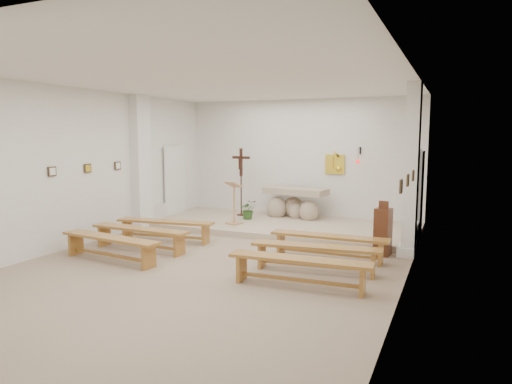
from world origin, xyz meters
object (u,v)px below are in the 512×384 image
at_px(donation_pedestal, 383,231).
at_px(bench_right_front, 329,241).
at_px(bench_left_front, 165,226).
at_px(bench_right_third, 299,265).
at_px(lectern, 234,203).
at_px(crucifix_stand, 241,177).
at_px(bench_right_second, 316,252).
at_px(bench_left_second, 140,233).
at_px(altar, 295,205).
at_px(bench_left_third, 110,243).

distance_m(donation_pedestal, bench_right_front, 1.21).
xyz_separation_m(bench_left_front, bench_right_third, (3.90, -1.86, 0.00)).
height_order(lectern, crucifix_stand, crucifix_stand).
bearing_deg(bench_right_third, bench_right_second, 86.92).
relative_size(lectern, bench_right_third, 0.49).
height_order(lectern, bench_right_front, lectern).
distance_m(crucifix_stand, bench_right_second, 5.37).
relative_size(bench_right_front, bench_right_third, 0.99).
bearing_deg(bench_left_second, lectern, 74.48).
relative_size(bench_right_front, bench_left_second, 1.00).
xyz_separation_m(crucifix_stand, bench_right_second, (3.43, -4.04, -0.90)).
bearing_deg(bench_left_second, altar, 67.02).
bearing_deg(bench_left_third, altar, 75.67).
bearing_deg(bench_left_second, bench_right_front, 15.19).
xyz_separation_m(altar, bench_left_third, (-2.01, -5.27, -0.13)).
height_order(bench_left_second, bench_left_third, same).
bearing_deg(bench_right_third, lectern, 126.24).
height_order(crucifix_stand, bench_left_third, crucifix_stand).
distance_m(donation_pedestal, bench_left_front, 4.89).
xyz_separation_m(altar, crucifix_stand, (-1.54, -0.31, 0.77)).
bearing_deg(lectern, donation_pedestal, 1.13).
distance_m(crucifix_stand, bench_right_third, 6.10).
xyz_separation_m(bench_right_front, bench_left_third, (-3.90, -1.86, 0.00)).
xyz_separation_m(bench_left_second, bench_right_second, (3.90, -0.00, 0.00)).
height_order(bench_left_front, bench_right_front, same).
distance_m(lectern, bench_right_third, 4.80).
height_order(bench_left_front, bench_right_second, same).
distance_m(bench_right_front, bench_left_second, 4.01).
bearing_deg(bench_right_third, crucifix_stand, 121.52).
distance_m(donation_pedestal, bench_right_third, 2.78).
xyz_separation_m(bench_left_front, bench_left_second, (0.00, -0.93, 0.00)).
bearing_deg(lectern, bench_right_third, -34.28).
bearing_deg(bench_right_third, bench_left_second, 163.52).
relative_size(lectern, bench_right_front, 0.49).
distance_m(bench_left_second, bench_right_second, 3.90).
bearing_deg(lectern, bench_left_second, -90.91).
relative_size(crucifix_stand, donation_pedestal, 1.71).
relative_size(altar, bench_right_second, 0.79).
bearing_deg(lectern, crucifix_stand, 123.71).
bearing_deg(bench_left_front, bench_right_front, -7.53).
height_order(crucifix_stand, bench_left_front, crucifix_stand).
bearing_deg(altar, bench_right_front, -52.63).
bearing_deg(bench_right_second, bench_left_front, 160.48).
relative_size(bench_left_front, bench_right_second, 1.00).
distance_m(bench_right_second, bench_right_third, 0.93).
xyz_separation_m(bench_right_front, bench_left_second, (-3.90, -0.93, 0.00)).
relative_size(bench_left_front, bench_right_third, 1.01).
bearing_deg(bench_right_second, bench_right_third, -96.12).
xyz_separation_m(altar, bench_right_front, (1.89, -3.42, -0.13)).
bearing_deg(bench_right_second, donation_pedestal, 55.05).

